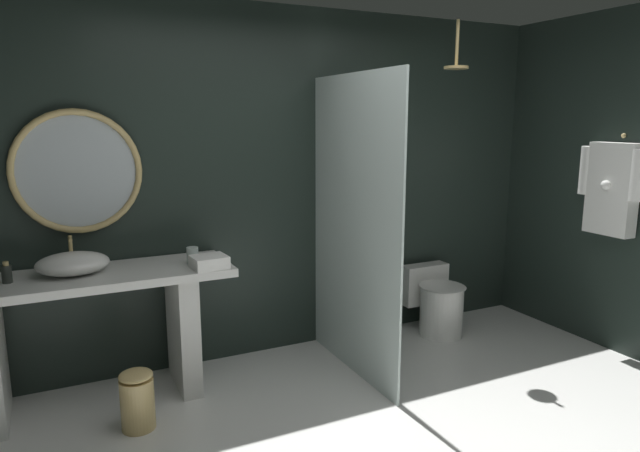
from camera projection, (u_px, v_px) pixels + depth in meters
back_wall_panel at (279, 184)px, 4.26m from camera, size 4.80×0.10×2.60m
side_wall_right at (620, 184)px, 4.26m from camera, size 0.10×2.47×2.60m
vanity_counter at (92, 321)px, 3.48m from camera, size 1.74×0.57×0.85m
vessel_sink at (73, 263)px, 3.41m from camera, size 0.43×0.35×0.21m
tumbler_cup at (193, 255)px, 3.67m from camera, size 0.08×0.08×0.11m
soap_dispenser at (7, 274)px, 3.24m from camera, size 0.06×0.06×0.13m
round_wall_mirror at (78, 172)px, 3.55m from camera, size 0.80×0.04×0.80m
shower_glass_panel at (354, 228)px, 3.86m from camera, size 0.02×1.20×2.09m
rain_shower_head at (456, 62)px, 4.10m from camera, size 0.18×0.18×0.35m
hanging_bathrobe at (613, 184)px, 4.16m from camera, size 0.20×0.56×0.76m
toilet at (437, 303)px, 4.71m from camera, size 0.42×0.52×0.55m
waste_bin at (137, 399)px, 3.25m from camera, size 0.20×0.20×0.36m
folded_hand_towel at (209, 262)px, 3.56m from camera, size 0.23×0.21×0.08m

